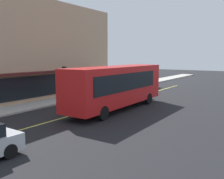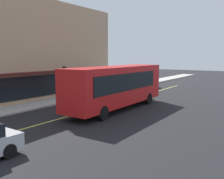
% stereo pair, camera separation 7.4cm
% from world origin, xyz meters
% --- Properties ---
extents(ground, '(120.00, 120.00, 0.00)m').
position_xyz_m(ground, '(0.00, 0.00, 0.00)').
color(ground, black).
extents(sidewalk, '(80.00, 2.60, 0.15)m').
position_xyz_m(sidewalk, '(0.00, 5.09, 0.07)').
color(sidewalk, '#B2ADA3').
rests_on(sidewalk, ground).
extents(lane_centre_stripe, '(36.00, 0.16, 0.01)m').
position_xyz_m(lane_centre_stripe, '(0.00, 0.00, 0.00)').
color(lane_centre_stripe, '#D8D14C').
rests_on(lane_centre_stripe, ground).
extents(bus, '(11.13, 2.60, 3.50)m').
position_xyz_m(bus, '(-1.06, -1.63, 1.99)').
color(bus, red).
rests_on(bus, ground).
extents(traffic_light, '(0.30, 0.52, 3.20)m').
position_xyz_m(traffic_light, '(-0.97, 4.26, 2.53)').
color(traffic_light, '#2D2D33').
rests_on(traffic_light, sidewalk).
extents(car_black, '(4.33, 1.92, 1.52)m').
position_xyz_m(car_black, '(12.48, 2.42, 0.74)').
color(car_black, black).
rests_on(car_black, ground).
extents(pedestrian_mid_block, '(0.34, 0.34, 1.72)m').
position_xyz_m(pedestrian_mid_block, '(3.92, 4.74, 1.18)').
color(pedestrian_mid_block, black).
rests_on(pedestrian_mid_block, sidewalk).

